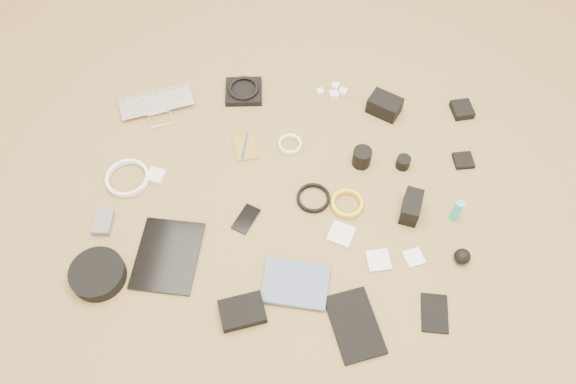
# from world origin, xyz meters

# --- Properties ---
(laptop) EXTENTS (0.35, 0.30, 0.02)m
(laptop) POSITION_xyz_m (-0.53, 0.33, 0.01)
(laptop) COLOR silver
(laptop) RESTS_ON ground
(headphone_pouch) EXTENTS (0.17, 0.16, 0.03)m
(headphone_pouch) POSITION_xyz_m (-0.21, 0.47, 0.01)
(headphone_pouch) COLOR black
(headphone_pouch) RESTS_ON ground
(headphones) EXTENTS (0.15, 0.15, 0.02)m
(headphones) POSITION_xyz_m (-0.21, 0.47, 0.03)
(headphones) COLOR black
(headphones) RESTS_ON headphone_pouch
(charger_a) EXTENTS (0.04, 0.04, 0.03)m
(charger_a) POSITION_xyz_m (0.10, 0.50, 0.01)
(charger_a) COLOR silver
(charger_a) RESTS_ON ground
(charger_b) EXTENTS (0.04, 0.04, 0.03)m
(charger_b) POSITION_xyz_m (0.16, 0.53, 0.01)
(charger_b) COLOR silver
(charger_b) RESTS_ON ground
(charger_c) EXTENTS (0.04, 0.04, 0.03)m
(charger_c) POSITION_xyz_m (0.19, 0.51, 0.01)
(charger_c) COLOR silver
(charger_c) RESTS_ON ground
(charger_d) EXTENTS (0.04, 0.04, 0.03)m
(charger_d) POSITION_xyz_m (0.16, 0.49, 0.02)
(charger_d) COLOR silver
(charger_d) RESTS_ON ground
(dslr_camera) EXTENTS (0.15, 0.13, 0.07)m
(dslr_camera) POSITION_xyz_m (0.36, 0.44, 0.04)
(dslr_camera) COLOR black
(dslr_camera) RESTS_ON ground
(lens_pouch) EXTENTS (0.10, 0.10, 0.03)m
(lens_pouch) POSITION_xyz_m (0.67, 0.47, 0.02)
(lens_pouch) COLOR black
(lens_pouch) RESTS_ON ground
(notebook_olive) EXTENTS (0.12, 0.15, 0.01)m
(notebook_olive) POSITION_xyz_m (-0.16, 0.20, 0.00)
(notebook_olive) COLOR olive
(notebook_olive) RESTS_ON ground
(pen_blue) EXTENTS (0.01, 0.13, 0.01)m
(pen_blue) POSITION_xyz_m (-0.16, 0.20, 0.01)
(pen_blue) COLOR #1537AE
(pen_blue) RESTS_ON notebook_olive
(cable_white_a) EXTENTS (0.12, 0.12, 0.01)m
(cable_white_a) POSITION_xyz_m (0.01, 0.22, 0.01)
(cable_white_a) COLOR white
(cable_white_a) RESTS_ON ground
(lens_a) EXTENTS (0.09, 0.09, 0.07)m
(lens_a) POSITION_xyz_m (0.28, 0.17, 0.04)
(lens_a) COLOR black
(lens_a) RESTS_ON ground
(lens_b) EXTENTS (0.06, 0.06, 0.05)m
(lens_b) POSITION_xyz_m (0.44, 0.18, 0.02)
(lens_b) COLOR black
(lens_b) RESTS_ON ground
(card_reader) EXTENTS (0.08, 0.08, 0.02)m
(card_reader) POSITION_xyz_m (0.67, 0.22, 0.01)
(card_reader) COLOR black
(card_reader) RESTS_ON ground
(power_brick) EXTENTS (0.07, 0.07, 0.03)m
(power_brick) POSITION_xyz_m (-0.47, 0.02, 0.01)
(power_brick) COLOR silver
(power_brick) RESTS_ON ground
(cable_white_b) EXTENTS (0.20, 0.20, 0.01)m
(cable_white_b) POSITION_xyz_m (-0.57, -0.00, 0.01)
(cable_white_b) COLOR white
(cable_white_b) RESTS_ON ground
(cable_black) EXTENTS (0.16, 0.16, 0.01)m
(cable_black) POSITION_xyz_m (0.12, -0.01, 0.01)
(cable_black) COLOR black
(cable_black) RESTS_ON ground
(cable_yellow) EXTENTS (0.13, 0.13, 0.01)m
(cable_yellow) POSITION_xyz_m (0.24, -0.02, 0.01)
(cable_yellow) COLOR yellow
(cable_yellow) RESTS_ON ground
(flash) EXTENTS (0.08, 0.12, 0.08)m
(flash) POSITION_xyz_m (0.47, -0.02, 0.04)
(flash) COLOR black
(flash) RESTS_ON ground
(lens_cleaner) EXTENTS (0.04, 0.04, 0.10)m
(lens_cleaner) POSITION_xyz_m (0.62, -0.03, 0.05)
(lens_cleaner) COLOR #1BB3AA
(lens_cleaner) RESTS_ON ground
(battery_charger) EXTENTS (0.07, 0.10, 0.03)m
(battery_charger) POSITION_xyz_m (-0.61, -0.19, 0.01)
(battery_charger) COLOR #5A5A5F
(battery_charger) RESTS_ON ground
(tablet) EXTENTS (0.21, 0.27, 0.01)m
(tablet) POSITION_xyz_m (-0.35, -0.29, 0.01)
(tablet) COLOR black
(tablet) RESTS_ON ground
(phone) EXTENTS (0.10, 0.13, 0.01)m
(phone) POSITION_xyz_m (-0.11, -0.12, 0.00)
(phone) COLOR black
(phone) RESTS_ON ground
(filter_case_left) EXTENTS (0.10, 0.10, 0.01)m
(filter_case_left) POSITION_xyz_m (0.23, -0.14, 0.01)
(filter_case_left) COLOR silver
(filter_case_left) RESTS_ON ground
(filter_case_mid) EXTENTS (0.09, 0.09, 0.01)m
(filter_case_mid) POSITION_xyz_m (0.36, -0.22, 0.01)
(filter_case_mid) COLOR silver
(filter_case_mid) RESTS_ON ground
(filter_case_right) EXTENTS (0.08, 0.08, 0.01)m
(filter_case_right) POSITION_xyz_m (0.48, -0.20, 0.00)
(filter_case_right) COLOR silver
(filter_case_right) RESTS_ON ground
(air_blower) EXTENTS (0.07, 0.07, 0.06)m
(air_blower) POSITION_xyz_m (0.64, -0.19, 0.03)
(air_blower) COLOR black
(air_blower) RESTS_ON ground
(headphone_case) EXTENTS (0.23, 0.23, 0.05)m
(headphone_case) POSITION_xyz_m (-0.56, -0.39, 0.03)
(headphone_case) COLOR black
(headphone_case) RESTS_ON ground
(drive_case) EXTENTS (0.17, 0.15, 0.04)m
(drive_case) POSITION_xyz_m (-0.07, -0.46, 0.02)
(drive_case) COLOR black
(drive_case) RESTS_ON ground
(paperback) EXTENTS (0.22, 0.17, 0.02)m
(paperback) POSITION_xyz_m (0.09, -0.43, 0.01)
(paperback) COLOR #475A79
(paperback) RESTS_ON ground
(notebook_black_a) EXTENTS (0.22, 0.26, 0.02)m
(notebook_black_a) POSITION_xyz_m (0.29, -0.46, 0.01)
(notebook_black_a) COLOR black
(notebook_black_a) RESTS_ON ground
(notebook_black_b) EXTENTS (0.09, 0.13, 0.01)m
(notebook_black_b) POSITION_xyz_m (0.55, -0.39, 0.01)
(notebook_black_b) COLOR black
(notebook_black_b) RESTS_ON ground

